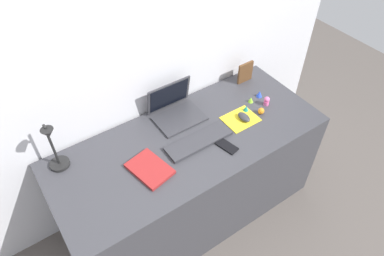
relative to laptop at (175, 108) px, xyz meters
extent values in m
plane|color=#59514C|center=(-0.05, -0.24, -0.79)|extent=(6.00, 6.00, 0.00)
cube|color=silver|center=(-0.05, 0.15, 0.05)|extent=(2.88, 0.05, 1.69)
cube|color=#38383D|center=(-0.05, -0.24, -0.42)|extent=(1.68, 0.70, 0.74)
cube|color=#333338|center=(0.00, -0.05, -0.05)|extent=(0.30, 0.21, 0.01)
cube|color=#333338|center=(0.00, 0.07, 0.06)|extent=(0.30, 0.04, 0.20)
cube|color=black|center=(0.00, 0.06, 0.06)|extent=(0.27, 0.03, 0.17)
cube|color=#333338|center=(-0.01, -0.28, -0.04)|extent=(0.41, 0.13, 0.02)
cube|color=yellow|center=(0.32, -0.27, -0.05)|extent=(0.21, 0.17, 0.00)
ellipsoid|color=#333338|center=(0.33, -0.28, -0.03)|extent=(0.06, 0.10, 0.03)
cube|color=black|center=(0.10, -0.40, -0.05)|extent=(0.09, 0.14, 0.01)
cylinder|color=black|center=(-0.75, 0.01, -0.05)|extent=(0.11, 0.11, 0.02)
cylinder|color=black|center=(-0.75, 0.01, 0.11)|extent=(0.01, 0.01, 0.29)
cylinder|color=black|center=(-0.75, -0.03, 0.26)|extent=(0.01, 0.07, 0.09)
cone|color=black|center=(-0.75, -0.07, 0.27)|extent=(0.06, 0.06, 0.05)
cube|color=maroon|center=(-0.35, -0.30, -0.04)|extent=(0.22, 0.27, 0.02)
cube|color=brown|center=(0.59, 0.02, 0.02)|extent=(0.12, 0.02, 0.15)
cone|color=teal|center=(0.40, -0.23, -0.03)|extent=(0.04, 0.04, 0.04)
cone|color=#8CDB33|center=(0.48, -0.18, -0.04)|extent=(0.03, 0.03, 0.04)
cone|color=blue|center=(0.56, -0.17, -0.03)|extent=(0.04, 0.04, 0.04)
ellipsoid|color=orange|center=(0.46, -0.30, -0.03)|extent=(0.04, 0.04, 0.04)
cylinder|color=pink|center=(0.54, -0.26, -0.04)|extent=(0.03, 0.03, 0.03)
sphere|color=pink|center=(0.54, -0.26, -0.01)|extent=(0.04, 0.04, 0.04)
camera|label=1|loc=(-0.84, -1.42, 1.47)|focal=32.90mm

